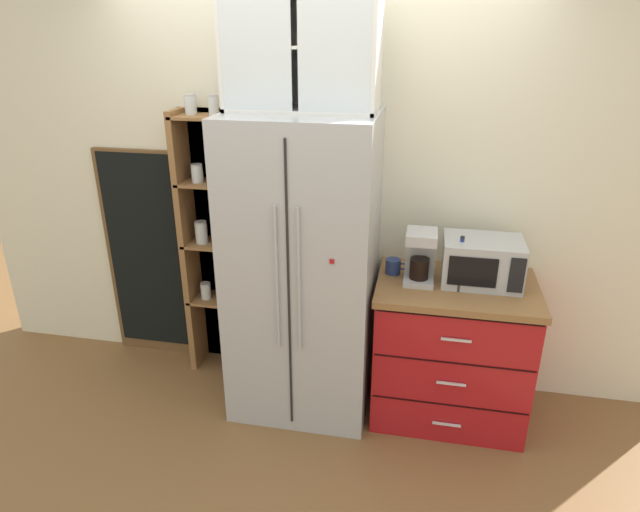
{
  "coord_description": "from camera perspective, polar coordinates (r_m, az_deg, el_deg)",
  "views": [
    {
      "loc": [
        0.68,
        -2.87,
        2.24
      ],
      "look_at": [
        0.1,
        -0.0,
        1.01
      ],
      "focal_mm": 30.49,
      "sensor_mm": 36.0,
      "label": 1
    }
  ],
  "objects": [
    {
      "name": "ground_plane",
      "position": [
        3.7,
        -1.56,
        -14.35
      ],
      "size": [
        10.48,
        10.48,
        0.0
      ],
      "primitive_type": "plane",
      "color": "brown"
    },
    {
      "name": "wall_back_cream",
      "position": [
        3.48,
        -0.32,
        6.75
      ],
      "size": [
        4.8,
        0.1,
        2.55
      ],
      "primitive_type": "cube",
      "color": "silver",
      "rests_on": "ground"
    },
    {
      "name": "refrigerator",
      "position": [
        3.23,
        -1.74,
        -1.36
      ],
      "size": [
        0.83,
        0.72,
        1.83
      ],
      "color": "#ADAFB5",
      "rests_on": "ground"
    },
    {
      "name": "pantry_shelf_column",
      "position": [
        3.67,
        -10.77,
        1.66
      ],
      "size": [
        0.44,
        0.26,
        1.88
      ],
      "color": "brown",
      "rests_on": "ground"
    },
    {
      "name": "counter_cabinet",
      "position": [
        3.43,
        13.52,
        -9.48
      ],
      "size": [
        0.91,
        0.66,
        0.88
      ],
      "color": "#A8161C",
      "rests_on": "ground"
    },
    {
      "name": "microwave",
      "position": [
        3.22,
        16.63,
        -0.54
      ],
      "size": [
        0.44,
        0.33,
        0.26
      ],
      "color": "#ADAFB5",
      "rests_on": "counter_cabinet"
    },
    {
      "name": "coffee_maker",
      "position": [
        3.15,
        10.49,
        0.07
      ],
      "size": [
        0.17,
        0.2,
        0.31
      ],
      "color": "#B7B7BC",
      "rests_on": "counter_cabinet"
    },
    {
      "name": "mug_charcoal",
      "position": [
        3.13,
        14.39,
        -2.67
      ],
      "size": [
        0.11,
        0.08,
        0.09
      ],
      "color": "#2D2D33",
      "rests_on": "counter_cabinet"
    },
    {
      "name": "mug_navy",
      "position": [
        3.26,
        7.71,
        -1.08
      ],
      "size": [
        0.12,
        0.09,
        0.09
      ],
      "color": "navy",
      "rests_on": "counter_cabinet"
    },
    {
      "name": "bottle_cobalt",
      "position": [
        3.17,
        14.46,
        -0.72
      ],
      "size": [
        0.06,
        0.06,
        0.29
      ],
      "color": "navy",
      "rests_on": "counter_cabinet"
    },
    {
      "name": "upper_cabinet",
      "position": [
        2.99,
        -1.82,
        21.07
      ],
      "size": [
        0.8,
        0.32,
        0.64
      ],
      "color": "silver",
      "rests_on": "refrigerator"
    },
    {
      "name": "chalkboard_menu",
      "position": [
        3.99,
        -17.63,
        -0.01
      ],
      "size": [
        0.6,
        0.04,
        1.51
      ],
      "color": "brown",
      "rests_on": "ground"
    }
  ]
}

